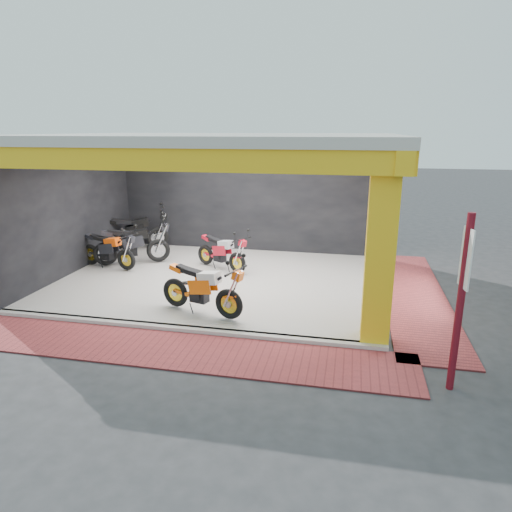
# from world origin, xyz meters

# --- Properties ---
(ground) EXTENTS (80.00, 80.00, 0.00)m
(ground) POSITION_xyz_m (0.00, 0.00, 0.00)
(ground) COLOR #2D2D30
(ground) RESTS_ON ground
(showroom_floor) EXTENTS (8.00, 6.00, 0.10)m
(showroom_floor) POSITION_xyz_m (0.00, 2.00, 0.05)
(showroom_floor) COLOR silver
(showroom_floor) RESTS_ON ground
(showroom_ceiling) EXTENTS (8.40, 6.40, 0.20)m
(showroom_ceiling) POSITION_xyz_m (0.00, 2.00, 3.60)
(showroom_ceiling) COLOR beige
(showroom_ceiling) RESTS_ON corner_column
(back_wall) EXTENTS (8.20, 0.20, 3.50)m
(back_wall) POSITION_xyz_m (0.00, 5.10, 1.75)
(back_wall) COLOR black
(back_wall) RESTS_ON ground
(left_wall) EXTENTS (0.20, 6.20, 3.50)m
(left_wall) POSITION_xyz_m (-4.10, 2.00, 1.75)
(left_wall) COLOR black
(left_wall) RESTS_ON ground
(corner_column) EXTENTS (0.50, 0.50, 3.50)m
(corner_column) POSITION_xyz_m (3.75, -0.75, 1.75)
(corner_column) COLOR yellow
(corner_column) RESTS_ON ground
(header_beam_front) EXTENTS (8.40, 0.30, 0.40)m
(header_beam_front) POSITION_xyz_m (0.00, -1.00, 3.30)
(header_beam_front) COLOR yellow
(header_beam_front) RESTS_ON corner_column
(header_beam_right) EXTENTS (0.30, 6.40, 0.40)m
(header_beam_right) POSITION_xyz_m (4.00, 2.00, 3.30)
(header_beam_right) COLOR yellow
(header_beam_right) RESTS_ON corner_column
(floor_kerb) EXTENTS (8.00, 0.20, 0.10)m
(floor_kerb) POSITION_xyz_m (0.00, -1.02, 0.05)
(floor_kerb) COLOR silver
(floor_kerb) RESTS_ON ground
(paver_front) EXTENTS (9.00, 1.40, 0.03)m
(paver_front) POSITION_xyz_m (0.00, -1.80, 0.01)
(paver_front) COLOR #983133
(paver_front) RESTS_ON ground
(paver_right) EXTENTS (1.40, 7.00, 0.03)m
(paver_right) POSITION_xyz_m (4.80, 2.00, 0.01)
(paver_right) COLOR #983133
(paver_right) RESTS_ON ground
(signpost) EXTENTS (0.11, 0.38, 2.72)m
(signpost) POSITION_xyz_m (4.83, -2.10, 1.49)
(signpost) COLOR maroon
(signpost) RESTS_ON ground
(moto_hero) EXTENTS (2.24, 1.37, 1.29)m
(moto_hero) POSITION_xyz_m (0.92, -0.50, 0.74)
(moto_hero) COLOR #FF600A
(moto_hero) RESTS_ON showroom_floor
(moto_row_a) EXTENTS (1.99, 1.52, 1.15)m
(moto_row_a) POSITION_xyz_m (0.34, 2.48, 0.68)
(moto_row_a) COLOR #B51323
(moto_row_a) RESTS_ON showroom_floor
(moto_row_b) EXTENTS (2.36, 1.73, 1.36)m
(moto_row_b) POSITION_xyz_m (-2.14, 3.05, 0.78)
(moto_row_b) COLOR black
(moto_row_b) RESTS_ON showroom_floor
(moto_row_c) EXTENTS (2.06, 1.14, 1.19)m
(moto_row_c) POSITION_xyz_m (-2.67, 2.13, 0.70)
(moto_row_c) COLOR black
(moto_row_c) RESTS_ON showroom_floor
(moto_row_d) EXTENTS (2.39, 1.82, 1.39)m
(moto_row_d) POSITION_xyz_m (-2.80, 4.50, 0.79)
(moto_row_d) COLOR black
(moto_row_d) RESTS_ON showroom_floor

